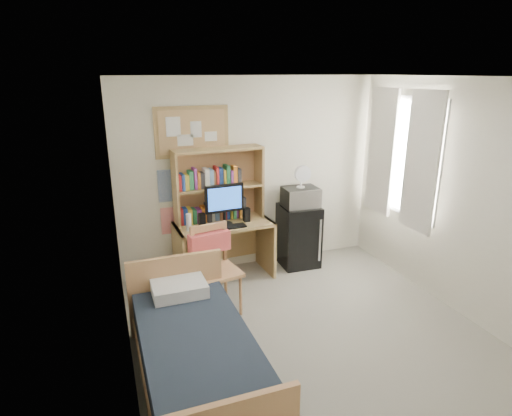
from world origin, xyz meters
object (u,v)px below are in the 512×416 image
object	(u,v)px
speaker_right	(247,215)
speaker_left	(202,221)
mini_fridge	(298,235)
bulletin_board	(192,132)
bed	(198,362)
desk_fan	(301,178)
monitor	(224,204)
desk	(224,251)
desk_chair	(217,271)
microwave	(300,197)

from	to	relation	value
speaker_right	speaker_left	bearing A→B (deg)	180.00
speaker_right	mini_fridge	bearing A→B (deg)	3.86
bulletin_board	bed	world-z (taller)	bulletin_board
speaker_left	desk_fan	xyz separation A→B (m)	(1.40, 0.11, 0.41)
monitor	desk	bearing A→B (deg)	90.00
bed	speaker_left	xyz separation A→B (m)	(0.50, 1.87, 0.61)
bed	desk_fan	size ratio (longest dim) A/B	6.70
mini_fridge	bed	world-z (taller)	mini_fridge
desk_fan	bulletin_board	bearing A→B (deg)	170.70
desk_chair	monitor	size ratio (longest dim) A/B	1.91
desk_chair	monitor	xyz separation A→B (m)	(0.31, 0.75, 0.53)
desk	speaker_right	distance (m)	0.57
mini_fridge	microwave	xyz separation A→B (m)	(-0.00, -0.02, 0.57)
desk_chair	monitor	distance (m)	0.97
desk	desk_fan	xyz separation A→B (m)	(1.11, 0.03, 0.89)
desk	microwave	size ratio (longest dim) A/B	2.68
desk	desk_chair	bearing A→B (deg)	-113.74
speaker_left	desk	bearing A→B (deg)	11.31
bed	desk_chair	bearing A→B (deg)	66.31
desk	mini_fridge	distance (m)	1.11
desk_fan	desk_chair	bearing A→B (deg)	-147.19
speaker_left	microwave	world-z (taller)	microwave
bed	desk_fan	bearing A→B (deg)	45.73
bed	monitor	world-z (taller)	monitor
desk	desk_fan	world-z (taller)	desk_fan
desk_chair	speaker_right	distance (m)	1.04
desk_chair	microwave	distance (m)	1.71
monitor	speaker_right	size ratio (longest dim) A/B	2.92
desk_chair	desk_fan	bearing A→B (deg)	20.61
bed	speaker_left	distance (m)	2.03
microwave	desk_fan	distance (m)	0.27
desk	monitor	size ratio (longest dim) A/B	2.33
bed	microwave	size ratio (longest dim) A/B	4.05
mini_fridge	microwave	world-z (taller)	microwave
desk_chair	monitor	world-z (taller)	monitor
speaker_left	speaker_right	bearing A→B (deg)	-0.00
monitor	bed	bearing A→B (deg)	-116.00
desk_chair	mini_fridge	xyz separation A→B (m)	(1.41, 0.86, -0.08)
bed	desk_fan	distance (m)	2.93
monitor	speaker_left	bearing A→B (deg)	180.00
bed	desk_fan	xyz separation A→B (m)	(1.90, 1.98, 1.02)
desk	monitor	distance (m)	0.66
bulletin_board	bed	distance (m)	2.85
bulletin_board	desk	size ratio (longest dim) A/B	0.76
microwave	desk_fan	xyz separation A→B (m)	(0.00, 0.00, 0.27)
mini_fridge	microwave	distance (m)	0.57
desk_chair	bed	bearing A→B (deg)	-123.42
microwave	desk	bearing A→B (deg)	-176.19
mini_fridge	speaker_right	world-z (taller)	speaker_right
desk	bed	xyz separation A→B (m)	(-0.79, -1.94, -0.13)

